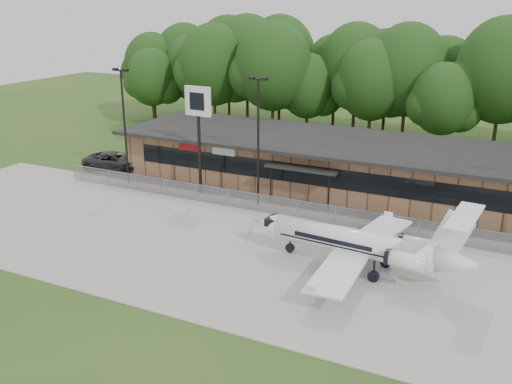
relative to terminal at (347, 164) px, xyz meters
The scene contains 11 objects.
ground 24.04m from the terminal, 89.99° to the right, with size 160.00×160.00×0.00m, color #2B4F1C.
apron 16.08m from the terminal, 89.99° to the right, with size 64.00×18.00×0.08m, color #9E9B93.
parking_lot 4.93m from the terminal, 89.96° to the right, with size 50.00×9.00×0.06m, color #383835.
terminal is the anchor object (origin of this frame).
fence 9.05m from the terminal, 89.98° to the right, with size 46.00×0.04×1.52m.
treeline 18.83m from the terminal, 89.99° to the left, with size 72.00×12.00×15.00m, color #1F3B12, non-canonical shape.
light_pole_left 19.84m from the terminal, 157.54° to the right, with size 1.55×0.30×10.23m.
light_pole_mid 9.73m from the terminal, 123.89° to the right, with size 1.55×0.30×10.23m.
business_jet 16.34m from the terminal, 69.55° to the right, with size 14.41×12.85×4.85m.
suv 22.46m from the terminal, 168.79° to the right, with size 2.81×6.09×1.69m, color #313134.
pole_sign 13.65m from the terminal, 145.98° to the right, with size 2.41×0.43×9.15m.
Camera 1 is at (13.94, -22.42, 15.72)m, focal length 40.00 mm.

